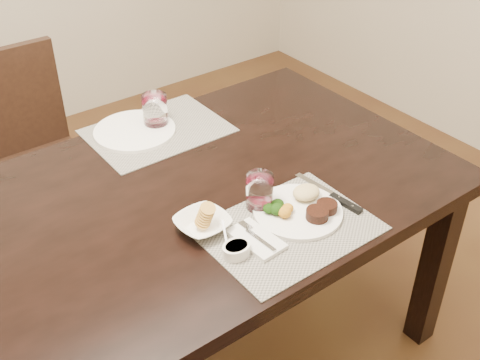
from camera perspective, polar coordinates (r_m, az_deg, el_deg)
dining_table at (r=1.78m, az=-9.91°, el=-5.46°), size 2.00×1.00×0.75m
chair_far at (r=2.60m, az=-19.45°, el=2.75°), size 0.42×0.42×0.90m
placemat_near at (r=1.66m, az=4.60°, el=-4.64°), size 0.46×0.34×0.00m
placemat_far at (r=2.11m, az=-7.83°, el=4.65°), size 0.46×0.34×0.00m
dinner_plate at (r=1.71m, az=5.88°, el=-2.65°), size 0.25×0.25×0.05m
napkin_fork at (r=1.61m, az=1.54°, el=-5.60°), size 0.10×0.16×0.02m
steak_knife at (r=1.77m, az=9.30°, el=-1.76°), size 0.04×0.26×0.01m
cracker_bowl at (r=1.64m, az=-3.58°, el=-4.11°), size 0.15×0.15×0.06m
sauce_ramekin at (r=1.56m, az=-0.34°, el=-6.58°), size 0.08×0.12×0.06m
wine_glass_near at (r=1.70m, az=1.87°, el=-1.25°), size 0.08×0.08×0.11m
far_plate at (r=2.11m, az=-9.95°, el=4.62°), size 0.28×0.28×0.01m
wine_glass_far at (r=2.11m, az=-8.03°, el=6.37°), size 0.09×0.09×0.12m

